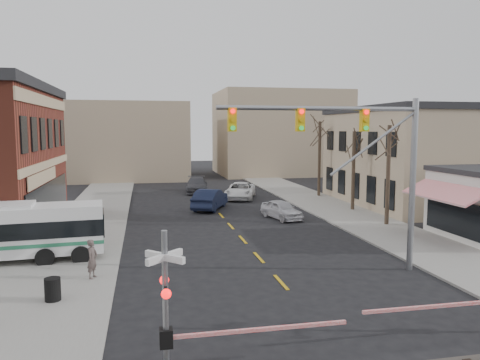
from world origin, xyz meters
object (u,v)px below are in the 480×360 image
at_px(car_a, 282,210).
at_px(car_c, 240,191).
at_px(car_d, 197,185).
at_px(traffic_signal_mast, 361,149).
at_px(rr_crossing_west, 182,305).
at_px(car_b, 210,199).
at_px(pedestrian_near, 92,259).
at_px(pedestrian_far, 48,237).
at_px(trash_bin, 53,289).

bearing_deg(car_a, car_c, 80.41).
bearing_deg(car_a, car_d, 91.37).
relative_size(traffic_signal_mast, rr_crossing_west, 1.66).
relative_size(car_b, pedestrian_near, 2.99).
relative_size(rr_crossing_west, car_b, 1.09).
relative_size(car_b, pedestrian_far, 3.07).
distance_m(car_a, car_c, 10.44).
distance_m(car_b, pedestrian_far, 16.09).
bearing_deg(rr_crossing_west, pedestrian_far, 113.63).
height_order(car_c, pedestrian_far, pedestrian_far).
bearing_deg(car_d, car_c, -49.58).
bearing_deg(pedestrian_far, car_c, 19.31).
height_order(car_a, pedestrian_far, pedestrian_far).
distance_m(traffic_signal_mast, car_a, 14.20).
height_order(traffic_signal_mast, car_c, traffic_signal_mast).
distance_m(traffic_signal_mast, car_c, 24.20).
bearing_deg(trash_bin, car_b, 65.93).
bearing_deg(rr_crossing_west, car_c, 75.57).
relative_size(trash_bin, pedestrian_far, 0.52).
height_order(pedestrian_near, pedestrian_far, pedestrian_near).
distance_m(car_a, car_b, 6.94).
relative_size(pedestrian_near, pedestrian_far, 1.02).
height_order(traffic_signal_mast, car_b, traffic_signal_mast).
bearing_deg(car_b, car_d, -66.58).
bearing_deg(pedestrian_far, traffic_signal_mast, -55.09).
height_order(trash_bin, car_b, car_b).
height_order(car_d, pedestrian_near, pedestrian_near).
xyz_separation_m(traffic_signal_mast, pedestrian_near, (-11.85, 1.35, -4.73)).
height_order(traffic_signal_mast, car_d, traffic_signal_mast).
xyz_separation_m(traffic_signal_mast, pedestrian_far, (-14.55, 6.09, -4.75)).
bearing_deg(car_b, trash_bin, 89.64).
relative_size(trash_bin, car_d, 0.16).
bearing_deg(pedestrian_near, car_c, -5.15).
distance_m(car_c, car_d, 6.31).
distance_m(traffic_signal_mast, rr_crossing_west, 11.98).
bearing_deg(car_b, traffic_signal_mast, 126.75).
bearing_deg(car_d, pedestrian_near, -99.61).
bearing_deg(trash_bin, car_d, 73.62).
bearing_deg(car_a, pedestrian_far, -169.04).
height_order(rr_crossing_west, car_b, rr_crossing_west).
bearing_deg(car_c, car_a, -67.16).
distance_m(car_a, car_d, 16.25).
xyz_separation_m(car_c, pedestrian_far, (-13.91, -17.59, 0.19)).
xyz_separation_m(rr_crossing_west, car_b, (4.37, 25.89, -1.12)).
distance_m(car_b, car_d, 10.40).
relative_size(traffic_signal_mast, car_d, 1.73).
xyz_separation_m(trash_bin, car_c, (12.41, 24.85, 0.21)).
xyz_separation_m(car_a, car_d, (-4.54, 15.60, 0.09)).
height_order(car_b, car_d, car_b).
relative_size(trash_bin, car_b, 0.17).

